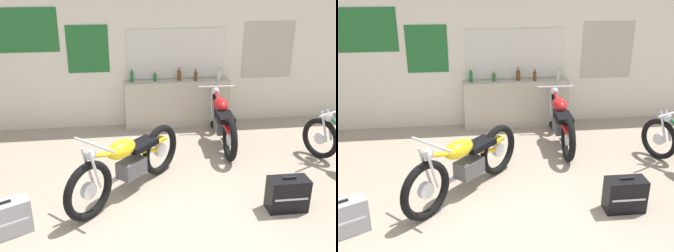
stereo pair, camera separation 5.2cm
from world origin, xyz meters
TOP-DOWN VIEW (x-y plane):
  - ground_plane at (0.00, 0.00)m, footprint 24.00×24.00m
  - wall_back at (0.01, 3.49)m, footprint 10.00×0.07m
  - sill_counter at (0.55, 3.31)m, footprint 1.91×0.28m
  - bottle_leftmost at (-0.27, 3.33)m, footprint 0.06×0.06m
  - bottle_left_center at (0.15, 3.35)m, footprint 0.06×0.06m
  - bottle_center at (0.59, 3.34)m, footprint 0.07×0.07m
  - bottle_right_center at (0.88, 3.28)m, footprint 0.06×0.06m
  - bottle_rightmost at (1.30, 3.26)m, footprint 0.08×0.08m
  - motorcycle_yellow at (-0.44, 1.03)m, footprint 1.51×1.58m
  - motorcycle_red at (1.17, 2.45)m, footprint 0.64×1.99m
  - hard_case_silver at (-1.81, 0.32)m, footprint 0.58×0.44m
  - hard_case_black at (1.46, 0.40)m, footprint 0.48×0.26m

SIDE VIEW (x-z plane):
  - ground_plane at x=0.00m, z-range 0.00..0.00m
  - hard_case_silver at x=-1.81m, z-range -0.01..0.41m
  - hard_case_black at x=1.46m, z-range -0.01..0.43m
  - motorcycle_red at x=1.17m, z-range -0.02..0.82m
  - sill_counter at x=0.55m, z-range 0.00..0.86m
  - motorcycle_yellow at x=-0.44m, z-range -0.03..0.89m
  - bottle_left_center at x=0.15m, z-range 0.85..1.02m
  - bottle_right_center at x=0.88m, z-range 0.85..1.06m
  - bottle_center at x=0.59m, z-range 0.85..1.08m
  - bottle_rightmost at x=1.30m, z-range 0.85..1.09m
  - bottle_leftmost at x=-0.27m, z-range 0.84..1.10m
  - wall_back at x=0.01m, z-range 0.00..2.80m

